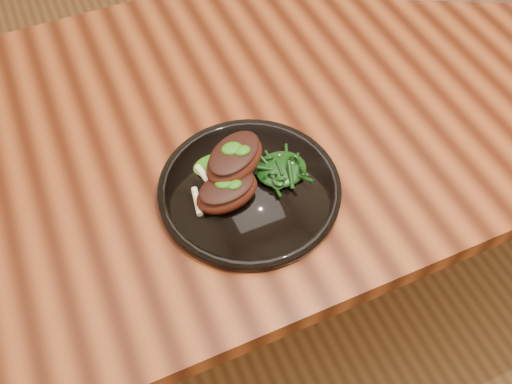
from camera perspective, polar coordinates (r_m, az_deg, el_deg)
desk at (r=1.18m, az=9.76°, el=8.52°), size 1.60×0.80×0.75m
plate at (r=0.91m, az=-0.64°, el=0.31°), size 0.29×0.29×0.02m
lamb_chop_front at (r=0.87m, az=-2.95°, el=0.08°), size 0.11×0.08×0.05m
lamb_chop_back at (r=0.89m, az=-2.21°, el=3.35°), size 0.13×0.12×0.05m
herb_smear at (r=0.94m, az=-4.25°, el=2.75°), size 0.07×0.05×0.00m
greens_heap at (r=0.91m, az=2.53°, el=2.52°), size 0.08×0.08×0.03m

